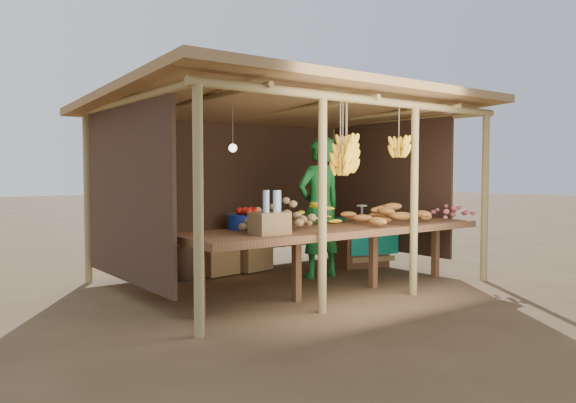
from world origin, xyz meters
TOP-DOWN VIEW (x-y plane):
  - ground at (0.00, 0.00)m, footprint 60.00×60.00m
  - stall_structure at (-0.00, 0.06)m, footprint 4.70×3.50m
  - counter at (0.00, -0.95)m, footprint 3.90×1.05m
  - potato_heap at (-0.77, -0.91)m, footprint 0.95×0.69m
  - sweet_potato_heap at (0.76, -0.98)m, footprint 1.27×1.00m
  - onion_heap at (1.90, -1.10)m, footprint 0.82×0.63m
  - banana_pile at (0.03, -0.54)m, footprint 0.60×0.45m
  - tomato_basin at (-0.99, -0.56)m, footprint 0.46×0.46m
  - bottle_box at (-1.12, -1.17)m, footprint 0.37×0.30m
  - vendor at (0.53, -0.01)m, footprint 0.71×0.48m
  - tarp_crate at (1.65, 0.37)m, footprint 0.95×0.88m
  - carton_stack at (-0.14, 0.96)m, footprint 1.16×0.51m
  - burlap_sacks at (-1.19, 0.94)m, footprint 0.77×0.40m

SIDE VIEW (x-z plane):
  - ground at x=0.00m, z-range 0.00..0.00m
  - burlap_sacks at x=-1.19m, z-range -0.04..0.51m
  - carton_stack at x=-0.14m, z-range -0.05..0.78m
  - tarp_crate at x=1.65m, z-range -0.08..0.86m
  - counter at x=0.00m, z-range 0.34..1.14m
  - tomato_basin at x=-0.99m, z-range 0.78..1.02m
  - vendor at x=0.53m, z-range 0.00..1.90m
  - bottle_box at x=-1.12m, z-range 0.75..1.20m
  - banana_pile at x=0.03m, z-range 0.80..1.14m
  - onion_heap at x=1.90m, z-range 0.80..1.15m
  - potato_heap at x=-0.77m, z-range 0.80..1.16m
  - sweet_potato_heap at x=0.76m, z-range 0.80..1.16m
  - stall_structure at x=0.00m, z-range 0.70..3.14m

